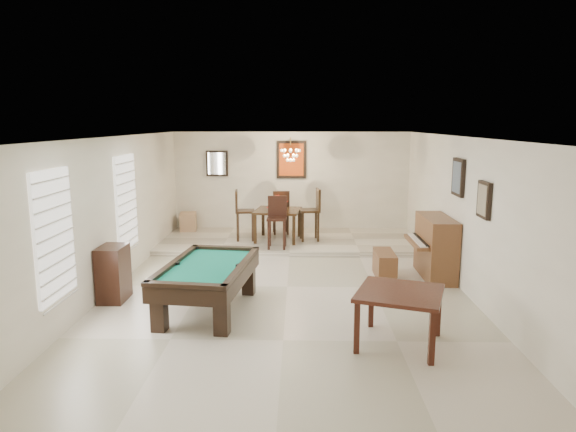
{
  "coord_description": "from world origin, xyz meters",
  "views": [
    {
      "loc": [
        0.2,
        -8.61,
        2.84
      ],
      "look_at": [
        0.0,
        0.6,
        1.15
      ],
      "focal_mm": 32.0,
      "sensor_mm": 36.0,
      "label": 1
    }
  ],
  "objects_px": {
    "dining_chair_south": "(277,223)",
    "pool_table": "(208,288)",
    "apothecary_chest": "(113,273)",
    "chandelier": "(291,150)",
    "dining_table": "(278,222)",
    "corner_bench": "(188,221)",
    "dining_chair_north": "(281,212)",
    "square_table": "(399,318)",
    "flower_vase": "(278,200)",
    "dining_chair_west": "(245,215)",
    "upright_piano": "(428,247)",
    "dining_chair_east": "(310,215)",
    "piano_bench": "(385,265)"
  },
  "relations": [
    {
      "from": "dining_chair_south",
      "to": "pool_table",
      "type": "bearing_deg",
      "value": -102.86
    },
    {
      "from": "apothecary_chest",
      "to": "chandelier",
      "type": "xyz_separation_m",
      "value": [
        2.78,
        3.95,
        1.75
      ]
    },
    {
      "from": "dining_table",
      "to": "corner_bench",
      "type": "xyz_separation_m",
      "value": [
        -2.33,
        1.06,
        -0.2
      ]
    },
    {
      "from": "dining_chair_north",
      "to": "square_table",
      "type": "bearing_deg",
      "value": 100.24
    },
    {
      "from": "flower_vase",
      "to": "dining_chair_west",
      "type": "xyz_separation_m",
      "value": [
        -0.76,
        0.01,
        -0.37
      ]
    },
    {
      "from": "corner_bench",
      "to": "square_table",
      "type": "bearing_deg",
      "value": -57.53
    },
    {
      "from": "apothecary_chest",
      "to": "dining_chair_south",
      "type": "bearing_deg",
      "value": 50.79
    },
    {
      "from": "apothecary_chest",
      "to": "dining_chair_west",
      "type": "bearing_deg",
      "value": 65.88
    },
    {
      "from": "upright_piano",
      "to": "dining_chair_east",
      "type": "relative_size",
      "value": 1.12
    },
    {
      "from": "pool_table",
      "to": "flower_vase",
      "type": "height_order",
      "value": "flower_vase"
    },
    {
      "from": "dining_chair_west",
      "to": "corner_bench",
      "type": "distance_m",
      "value": 1.92
    },
    {
      "from": "dining_chair_east",
      "to": "dining_chair_west",
      "type": "bearing_deg",
      "value": -97.16
    },
    {
      "from": "dining_table",
      "to": "dining_chair_south",
      "type": "bearing_deg",
      "value": -89.08
    },
    {
      "from": "upright_piano",
      "to": "dining_chair_north",
      "type": "relative_size",
      "value": 1.25
    },
    {
      "from": "corner_bench",
      "to": "dining_chair_south",
      "type": "bearing_deg",
      "value": -38.08
    },
    {
      "from": "pool_table",
      "to": "chandelier",
      "type": "height_order",
      "value": "chandelier"
    },
    {
      "from": "pool_table",
      "to": "dining_chair_east",
      "type": "distance_m",
      "value": 4.59
    },
    {
      "from": "dining_table",
      "to": "chandelier",
      "type": "relative_size",
      "value": 1.7
    },
    {
      "from": "flower_vase",
      "to": "dining_chair_east",
      "type": "distance_m",
      "value": 0.82
    },
    {
      "from": "dining_table",
      "to": "corner_bench",
      "type": "relative_size",
      "value": 2.04
    },
    {
      "from": "dining_chair_south",
      "to": "square_table",
      "type": "bearing_deg",
      "value": -67.55
    },
    {
      "from": "pool_table",
      "to": "upright_piano",
      "type": "relative_size",
      "value": 1.57
    },
    {
      "from": "pool_table",
      "to": "piano_bench",
      "type": "bearing_deg",
      "value": 37.75
    },
    {
      "from": "upright_piano",
      "to": "dining_chair_north",
      "type": "xyz_separation_m",
      "value": [
        -2.85,
        3.15,
        0.1
      ]
    },
    {
      "from": "pool_table",
      "to": "flower_vase",
      "type": "distance_m",
      "value": 4.42
    },
    {
      "from": "dining_chair_south",
      "to": "dining_chair_north",
      "type": "bearing_deg",
      "value": 90.29
    },
    {
      "from": "dining_chair_east",
      "to": "corner_bench",
      "type": "bearing_deg",
      "value": -115.84
    },
    {
      "from": "apothecary_chest",
      "to": "flower_vase",
      "type": "xyz_separation_m",
      "value": [
        2.49,
        3.84,
        0.63
      ]
    },
    {
      "from": "apothecary_chest",
      "to": "chandelier",
      "type": "relative_size",
      "value": 1.49
    },
    {
      "from": "piano_bench",
      "to": "dining_chair_west",
      "type": "xyz_separation_m",
      "value": [
        -2.85,
        2.51,
        0.47
      ]
    },
    {
      "from": "upright_piano",
      "to": "corner_bench",
      "type": "relative_size",
      "value": 2.72
    },
    {
      "from": "apothecary_chest",
      "to": "corner_bench",
      "type": "distance_m",
      "value": 4.91
    },
    {
      "from": "piano_bench",
      "to": "chandelier",
      "type": "distance_m",
      "value": 3.72
    },
    {
      "from": "pool_table",
      "to": "piano_bench",
      "type": "xyz_separation_m",
      "value": [
        2.97,
        1.78,
        -0.11
      ]
    },
    {
      "from": "square_table",
      "to": "upright_piano",
      "type": "bearing_deg",
      "value": 69.72
    },
    {
      "from": "apothecary_chest",
      "to": "dining_chair_south",
      "type": "distance_m",
      "value": 3.96
    },
    {
      "from": "dining_table",
      "to": "dining_chair_north",
      "type": "xyz_separation_m",
      "value": [
        0.04,
        0.72,
        0.12
      ]
    },
    {
      "from": "dining_chair_south",
      "to": "corner_bench",
      "type": "relative_size",
      "value": 2.27
    },
    {
      "from": "corner_bench",
      "to": "dining_table",
      "type": "bearing_deg",
      "value": -24.46
    },
    {
      "from": "square_table",
      "to": "apothecary_chest",
      "type": "height_order",
      "value": "apothecary_chest"
    },
    {
      "from": "dining_chair_west",
      "to": "flower_vase",
      "type": "bearing_deg",
      "value": -96.67
    },
    {
      "from": "apothecary_chest",
      "to": "corner_bench",
      "type": "height_order",
      "value": "apothecary_chest"
    },
    {
      "from": "dining_chair_south",
      "to": "chandelier",
      "type": "bearing_deg",
      "value": 73.87
    },
    {
      "from": "square_table",
      "to": "dining_table",
      "type": "relative_size",
      "value": 1.02
    },
    {
      "from": "flower_vase",
      "to": "dining_chair_west",
      "type": "relative_size",
      "value": 0.2
    },
    {
      "from": "piano_bench",
      "to": "dining_chair_north",
      "type": "xyz_separation_m",
      "value": [
        -2.04,
        3.21,
        0.42
      ]
    },
    {
      "from": "dining_chair_north",
      "to": "dining_chair_east",
      "type": "distance_m",
      "value": 1.0
    },
    {
      "from": "square_table",
      "to": "piano_bench",
      "type": "relative_size",
      "value": 1.2
    },
    {
      "from": "dining_chair_east",
      "to": "corner_bench",
      "type": "height_order",
      "value": "dining_chair_east"
    },
    {
      "from": "square_table",
      "to": "dining_chair_west",
      "type": "height_order",
      "value": "dining_chair_west"
    }
  ]
}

